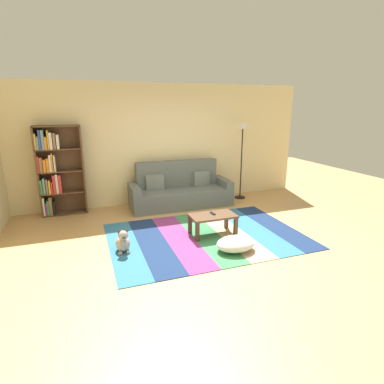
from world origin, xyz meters
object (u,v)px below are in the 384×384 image
at_px(bookshelf, 55,170).
at_px(coffee_table, 213,218).
at_px(dog, 123,242).
at_px(standing_lamp, 242,135).
at_px(tv_remote, 213,213).
at_px(couch, 180,191).
at_px(pouf, 236,244).

distance_m(bookshelf, coffee_table, 3.38).
distance_m(coffee_table, dog, 1.59).
distance_m(standing_lamp, tv_remote, 2.66).
height_order(dog, standing_lamp, standing_lamp).
bearing_deg(couch, dog, -128.60).
bearing_deg(bookshelf, tv_remote, -38.05).
relative_size(dog, standing_lamp, 0.22).
height_order(couch, pouf, couch).
xyz_separation_m(dog, standing_lamp, (3.14, 2.02, 1.37)).
xyz_separation_m(couch, standing_lamp, (1.58, 0.07, 1.20)).
bearing_deg(tv_remote, coffee_table, -112.50).
relative_size(couch, bookshelf, 1.23).
height_order(pouf, tv_remote, tv_remote).
bearing_deg(bookshelf, standing_lamp, -2.86).
distance_m(pouf, standing_lamp, 3.30).
relative_size(pouf, dog, 1.56).
bearing_deg(tv_remote, pouf, -87.15).
distance_m(couch, tv_remote, 1.76).
height_order(bookshelf, pouf, bookshelf).
xyz_separation_m(bookshelf, pouf, (2.67, -2.80, -0.82)).
bearing_deg(pouf, bookshelf, 133.63).
bearing_deg(standing_lamp, tv_remote, -130.07).
bearing_deg(bookshelf, dog, -65.59).
bearing_deg(coffee_table, tv_remote, 69.43).
relative_size(dog, tv_remote, 2.65).
bearing_deg(bookshelf, coffee_table, -38.85).
distance_m(bookshelf, tv_remote, 3.36).
distance_m(pouf, tv_remote, 0.81).
xyz_separation_m(couch, coffee_table, (0.02, -1.80, -0.03)).
xyz_separation_m(bookshelf, dog, (1.01, -2.23, -0.78)).
height_order(couch, dog, couch).
xyz_separation_m(bookshelf, standing_lamp, (4.15, -0.21, 0.60)).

